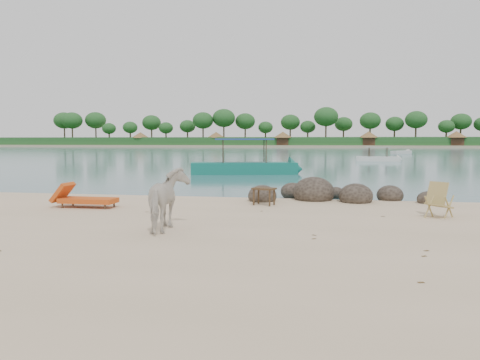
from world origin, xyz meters
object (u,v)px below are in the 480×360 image
Objects in this scene: lounge_chair at (88,198)px; deck_chair at (439,201)px; cow at (169,201)px; boulders at (327,195)px; side_table at (264,198)px; boat_near at (244,145)px.

deck_chair reaches higher than lounge_chair.
lounge_chair is 2.29× the size of deck_chair.
cow is 0.78× the size of lounge_chair.
boulders is 7.19m from cow.
cow reaches higher than lounge_chair.
boulders is at bearing -127.42° from cow.
boulders is 7.84m from lounge_chair.
deck_chair is (6.47, 2.93, -0.24)m from cow.
deck_chair is at bearing -48.59° from boulders.
cow is at bearing -119.85° from boulders.
side_table is 0.74× the size of deck_chair.
deck_chair is at bearing -76.34° from boat_near.
boulders is 4.40m from deck_chair.
cow is 2.43× the size of side_table.
deck_chair reaches higher than side_table.
boat_near is at bearing 83.12° from lounge_chair.
deck_chair reaches higher than boulders.
boat_near reaches higher than lounge_chair.
boulders is at bearing 175.08° from deck_chair.
cow is 19.22m from boat_near.
cow reaches higher than deck_chair.
boat_near is (2.09, 16.07, 1.49)m from lounge_chair.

